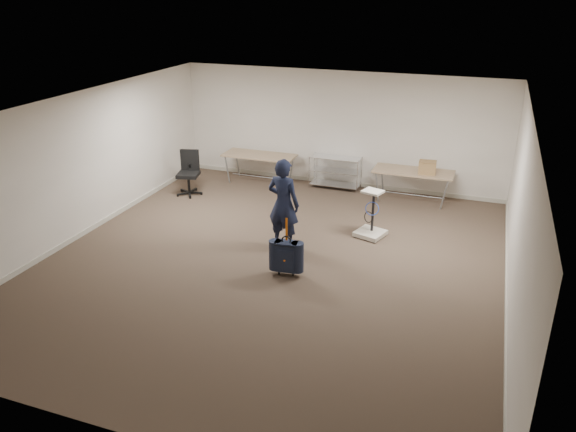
% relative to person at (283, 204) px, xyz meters
% --- Properties ---
extents(ground, '(9.00, 9.00, 0.00)m').
position_rel_person_xyz_m(ground, '(0.04, -0.67, -0.88)').
color(ground, '#443729').
rests_on(ground, ground).
extents(room_shell, '(8.00, 9.00, 9.00)m').
position_rel_person_xyz_m(room_shell, '(0.04, 0.71, -0.83)').
color(room_shell, silver).
rests_on(room_shell, ground).
extents(folding_table_left, '(1.80, 0.75, 0.73)m').
position_rel_person_xyz_m(folding_table_left, '(-1.86, 3.28, -0.20)').
color(folding_table_left, tan).
rests_on(folding_table_left, ground).
extents(folding_table_right, '(1.80, 0.75, 0.73)m').
position_rel_person_xyz_m(folding_table_right, '(1.94, 3.28, -0.20)').
color(folding_table_right, tan).
rests_on(folding_table_right, ground).
extents(wire_shelf, '(1.22, 0.47, 0.80)m').
position_rel_person_xyz_m(wire_shelf, '(0.04, 3.53, -0.44)').
color(wire_shelf, silver).
rests_on(wire_shelf, ground).
extents(person, '(0.69, 0.51, 1.75)m').
position_rel_person_xyz_m(person, '(0.00, 0.00, 0.00)').
color(person, black).
rests_on(person, ground).
extents(suitcase, '(0.41, 0.27, 1.07)m').
position_rel_person_xyz_m(suitcase, '(0.44, -1.06, -0.51)').
color(suitcase, black).
rests_on(suitcase, ground).
extents(office_chair, '(0.63, 0.63, 1.04)m').
position_rel_person_xyz_m(office_chair, '(-3.13, 1.95, -0.56)').
color(office_chair, black).
rests_on(office_chair, ground).
extents(equipment_cart, '(0.66, 0.66, 0.97)m').
position_rel_person_xyz_m(equipment_cart, '(1.47, 1.03, -0.62)').
color(equipment_cart, beige).
rests_on(equipment_cart, ground).
extents(cardboard_box, '(0.40, 0.31, 0.28)m').
position_rel_person_xyz_m(cardboard_box, '(2.24, 3.20, -0.00)').
color(cardboard_box, '#9F7A4A').
rests_on(cardboard_box, folding_table_right).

